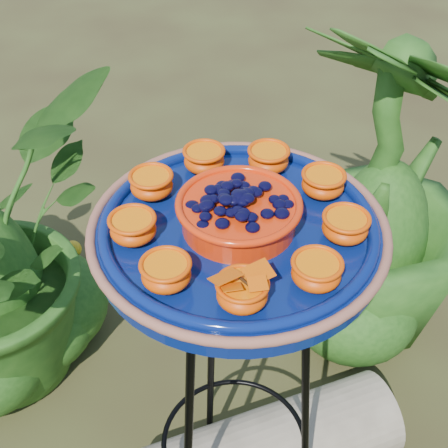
{
  "coord_description": "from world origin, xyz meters",
  "views": [
    {
      "loc": [
        -0.19,
        -0.62,
        1.56
      ],
      "look_at": [
        -0.06,
        0.09,
        0.95
      ],
      "focal_mm": 50.0,
      "sensor_mm": 36.0,
      "label": 1
    }
  ],
  "objects": [
    {
      "name": "tripod_stand",
      "position": [
        -0.03,
        0.1,
        0.54
      ],
      "size": [
        0.37,
        0.37,
        0.89
      ],
      "rotation": [
        0.0,
        0.0,
        0.17
      ],
      "color": "black",
      "rests_on": "ground"
    },
    {
      "name": "shrub_back_right",
      "position": [
        0.52,
        0.66,
        0.5
      ],
      "size": [
        0.78,
        0.78,
        1.0
      ],
      "primitive_type": "imported",
      "rotation": [
        0.0,
        0.0,
        2.17
      ],
      "color": "#1C4713",
      "rests_on": "ground"
    },
    {
      "name": "feeder_dish",
      "position": [
        -0.03,
        0.1,
        0.93
      ],
      "size": [
        0.52,
        0.52,
        0.11
      ],
      "rotation": [
        0.0,
        0.0,
        0.17
      ],
      "color": "#071757",
      "rests_on": "tripod_stand"
    }
  ]
}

